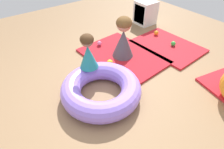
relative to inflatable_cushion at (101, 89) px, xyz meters
The scene contains 12 objects.
ground_plane 0.17m from the inflatable_cushion, 127.87° to the left, with size 8.00×8.00×0.00m, color #93704C.
gym_mat_front 1.97m from the inflatable_cushion, 100.57° to the left, with size 1.33×0.99×0.04m, color red.
gym_mat_near_left 1.13m from the inflatable_cushion, 123.95° to the left, with size 1.56×1.14×0.04m, color #B21923.
inflatable_cushion is the anchor object (origin of this frame).
child_in_teal 0.58m from the inflatable_cushion, behind, with size 0.39×0.39×0.55m.
adult_seated 1.16m from the inflatable_cushion, 123.95° to the left, with size 0.43×0.43×0.77m.
play_ball_pink 1.44m from the inflatable_cushion, 147.01° to the left, with size 0.10×0.10×0.10m, color pink.
play_ball_green 2.02m from the inflatable_cushion, 97.93° to the left, with size 0.10×0.10×0.10m, color green.
play_ball_red 0.72m from the inflatable_cushion, 111.79° to the left, with size 0.08×0.08×0.08m, color red.
play_ball_yellow 0.76m from the inflatable_cushion, 133.68° to the left, with size 0.11×0.11×0.11m, color yellow.
play_ball_orange 2.23m from the inflatable_cushion, 111.58° to the left, with size 0.10×0.10×0.10m, color orange.
storage_cube 2.80m from the inflatable_cushion, 122.49° to the left, with size 0.44×0.44×0.56m.
Camera 1 is at (1.76, -1.15, 2.07)m, focal length 30.53 mm.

